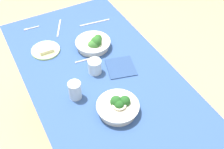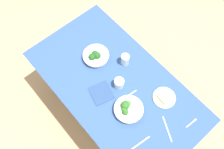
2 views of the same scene
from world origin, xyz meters
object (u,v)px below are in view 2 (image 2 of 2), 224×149
object	(u,v)px
table_knife_right	(138,145)
water_glass_center	(125,60)
fork_by_near_bowl	(131,94)
broccoli_bowl_far	(96,56)
fork_by_far_bowl	(192,123)
broccoli_bowl_near	(128,109)
bread_side_plate	(164,97)
napkin_folded_upper	(101,93)
water_glass_side	(119,83)
table_knife_left	(167,129)

from	to	relation	value
table_knife_right	water_glass_center	bearing A→B (deg)	-117.55
water_glass_center	fork_by_near_bowl	distance (m)	0.29
table_knife_right	fork_by_near_bowl	bearing A→B (deg)	-118.84
broccoli_bowl_far	fork_by_near_bowl	distance (m)	0.43
fork_by_far_bowl	broccoli_bowl_near	bearing A→B (deg)	131.41
broccoli_bowl_far	fork_by_near_bowl	world-z (taller)	broccoli_bowl_far
bread_side_plate	fork_by_far_bowl	xyz separation A→B (m)	(0.27, 0.01, -0.01)
broccoli_bowl_near	fork_by_far_bowl	size ratio (longest dim) A/B	2.09
broccoli_bowl_far	napkin_folded_upper	distance (m)	0.32
broccoli_bowl_far	napkin_folded_upper	xyz separation A→B (m)	(0.27, -0.17, -0.03)
broccoli_bowl_far	water_glass_side	bearing A→B (deg)	-3.44
fork_by_far_bowl	table_knife_left	distance (m)	0.19
fork_by_near_bowl	bread_side_plate	bearing A→B (deg)	139.05
water_glass_side	table_knife_left	world-z (taller)	water_glass_side
bread_side_plate	table_knife_left	world-z (taller)	bread_side_plate
water_glass_side	table_knife_left	size ratio (longest dim) A/B	0.44
broccoli_bowl_near	napkin_folded_upper	distance (m)	0.25
broccoli_bowl_far	water_glass_center	xyz separation A→B (m)	(0.19, 0.16, 0.02)
table_knife_right	broccoli_bowl_far	bearing A→B (deg)	-100.03
water_glass_side	table_knife_right	xyz separation A→B (m)	(0.44, -0.21, -0.04)
bread_side_plate	table_knife_left	size ratio (longest dim) A/B	0.93
water_glass_center	fork_by_far_bowl	distance (m)	0.71
fork_by_far_bowl	table_knife_right	bearing A→B (deg)	164.71
table_knife_left	napkin_folded_upper	world-z (taller)	napkin_folded_upper
bread_side_plate	fork_by_near_bowl	distance (m)	0.26
water_glass_center	broccoli_bowl_far	bearing A→B (deg)	-140.89
water_glass_side	fork_by_near_bowl	xyz separation A→B (m)	(0.12, 0.02, -0.04)
broccoli_bowl_near	table_knife_left	size ratio (longest dim) A/B	1.15
broccoli_bowl_near	fork_by_far_bowl	distance (m)	0.49
water_glass_center	bread_side_plate	bearing A→B (deg)	2.73
broccoli_bowl_near	water_glass_side	bearing A→B (deg)	155.98
bread_side_plate	table_knife_right	bearing A→B (deg)	-72.78
fork_by_far_bowl	napkin_folded_upper	distance (m)	0.72
fork_by_far_bowl	table_knife_left	bearing A→B (deg)	157.19
napkin_folded_upper	fork_by_far_bowl	bearing A→B (deg)	29.71
water_glass_center	table_knife_right	bearing A→B (deg)	-34.47
water_glass_center	fork_by_near_bowl	size ratio (longest dim) A/B	1.06
broccoli_bowl_near	napkin_folded_upper	bearing A→B (deg)	-165.46
fork_by_far_bowl	napkin_folded_upper	bearing A→B (deg)	123.84
water_glass_side	fork_by_far_bowl	bearing A→B (deg)	19.63
broccoli_bowl_far	fork_by_near_bowl	size ratio (longest dim) A/B	2.22
broccoli_bowl_far	broccoli_bowl_near	bearing A→B (deg)	-11.78
water_glass_center	napkin_folded_upper	distance (m)	0.34
broccoli_bowl_near	napkin_folded_upper	world-z (taller)	broccoli_bowl_near
broccoli_bowl_far	water_glass_side	xyz separation A→B (m)	(0.31, -0.02, 0.01)
fork_by_far_bowl	water_glass_side	bearing A→B (deg)	113.76
table_knife_right	fork_by_far_bowl	bearing A→B (deg)	167.51
broccoli_bowl_far	water_glass_center	bearing A→B (deg)	39.11
broccoli_bowl_far	fork_by_near_bowl	xyz separation A→B (m)	(0.43, 0.00, -0.03)
broccoli_bowl_near	fork_by_far_bowl	bearing A→B (deg)	37.28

